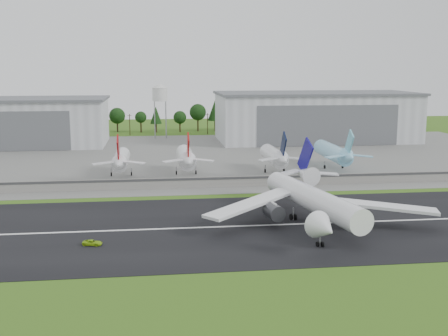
{
  "coord_description": "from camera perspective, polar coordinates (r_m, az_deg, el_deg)",
  "views": [
    {
      "loc": [
        -8.95,
        -118.99,
        37.79
      ],
      "look_at": [
        11.22,
        40.0,
        9.0
      ],
      "focal_mm": 45.0,
      "sensor_mm": 36.0,
      "label": 1
    }
  ],
  "objects": [
    {
      "name": "hangar_east",
      "position": [
        297.13,
        9.25,
        5.19
      ],
      "size": [
        102.0,
        47.0,
        25.2
      ],
      "color": "silver",
      "rests_on": "ground"
    },
    {
      "name": "apron",
      "position": [
        242.12,
        -5.02,
        1.18
      ],
      "size": [
        320.0,
        150.0,
        0.1
      ],
      "primitive_type": "cube",
      "color": "slate",
      "rests_on": "ground"
    },
    {
      "name": "ground_vehicle",
      "position": [
        124.81,
        -13.23,
        -7.39
      ],
      "size": [
        4.56,
        2.89,
        1.17
      ],
      "primitive_type": "imported",
      "rotation": [
        0.0,
        0.0,
        1.33
      ],
      "color": "#94C617",
      "rests_on": "runway"
    },
    {
      "name": "parked_jet_skyblue",
      "position": [
        213.95,
        11.24,
        1.51
      ],
      "size": [
        7.36,
        37.29,
        16.8
      ],
      "color": "#8CD1F2",
      "rests_on": "ground"
    },
    {
      "name": "runway",
      "position": [
        134.7,
        -3.15,
        -6.1
      ],
      "size": [
        320.0,
        60.0,
        0.1
      ],
      "primitive_type": "cube",
      "color": "black",
      "rests_on": "ground"
    },
    {
      "name": "hangar_west",
      "position": [
        293.83,
        -21.26,
        4.39
      ],
      "size": [
        97.0,
        44.0,
        23.2
      ],
      "color": "silver",
      "rests_on": "ground"
    },
    {
      "name": "water_tower",
      "position": [
        304.3,
        -6.54,
        7.63
      ],
      "size": [
        8.4,
        8.4,
        29.4
      ],
      "color": "#99999E",
      "rests_on": "ground"
    },
    {
      "name": "parked_jet_red_b",
      "position": [
        198.41,
        -3.86,
        1.02
      ],
      "size": [
        7.36,
        31.29,
        16.8
      ],
      "color": "silver",
      "rests_on": "ground"
    },
    {
      "name": "main_airliner",
      "position": [
        138.07,
        9.03,
        -3.73
      ],
      "size": [
        56.24,
        59.0,
        18.17
      ],
      "rotation": [
        0.0,
        0.0,
        3.33
      ],
      "color": "white",
      "rests_on": "runway"
    },
    {
      "name": "utility_poles",
      "position": [
        321.35,
        -5.59,
        3.38
      ],
      "size": [
        230.0,
        3.0,
        12.0
      ],
      "primitive_type": null,
      "color": "black",
      "rests_on": "ground"
    },
    {
      "name": "ground",
      "position": [
        125.17,
        -2.81,
        -7.4
      ],
      "size": [
        600.0,
        600.0,
        0.0
      ],
      "primitive_type": "plane",
      "color": "#3B6317",
      "rests_on": "ground"
    },
    {
      "name": "blast_fence",
      "position": [
        177.89,
        -4.2,
        -1.51
      ],
      "size": [
        240.0,
        0.61,
        3.5
      ],
      "color": "gray",
      "rests_on": "ground"
    },
    {
      "name": "runway_centerline",
      "position": [
        134.68,
        -3.15,
        -6.08
      ],
      "size": [
        220.0,
        1.0,
        0.02
      ],
      "primitive_type": "cube",
      "color": "white",
      "rests_on": "runway"
    },
    {
      "name": "parked_jet_red_a",
      "position": [
        198.42,
        -10.45,
        0.8
      ],
      "size": [
        7.36,
        31.29,
        16.51
      ],
      "color": "silver",
      "rests_on": "ground"
    },
    {
      "name": "parked_jet_navy",
      "position": [
        202.83,
        5.27,
        1.17
      ],
      "size": [
        7.36,
        31.29,
        16.66
      ],
      "color": "white",
      "rests_on": "ground"
    },
    {
      "name": "treeline",
      "position": [
        336.24,
        -5.67,
        3.68
      ],
      "size": [
        320.0,
        16.0,
        22.0
      ],
      "primitive_type": null,
      "color": "black",
      "rests_on": "ground"
    }
  ]
}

